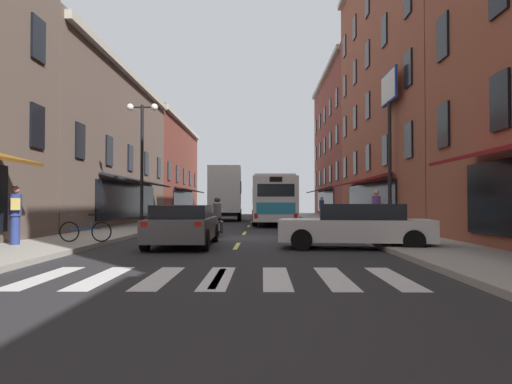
# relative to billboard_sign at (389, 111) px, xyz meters

# --- Properties ---
(ground_plane) EXTENTS (34.80, 80.00, 0.10)m
(ground_plane) POSITION_rel_billboard_sign_xyz_m (-7.05, -4.00, -5.96)
(ground_plane) COLOR #28282B
(lane_centre_dashes) EXTENTS (0.14, 73.90, 0.01)m
(lane_centre_dashes) POSITION_rel_billboard_sign_xyz_m (-7.05, -4.25, -5.91)
(lane_centre_dashes) COLOR #DBCC4C
(lane_centre_dashes) RESTS_ON ground
(crosswalk_near) EXTENTS (7.10, 2.80, 0.01)m
(crosswalk_near) POSITION_rel_billboard_sign_xyz_m (-7.05, -14.00, -5.91)
(crosswalk_near) COLOR silver
(crosswalk_near) RESTS_ON ground
(sidewalk_left) EXTENTS (3.00, 80.00, 0.14)m
(sidewalk_left) POSITION_rel_billboard_sign_xyz_m (-12.95, -4.00, -5.84)
(sidewalk_left) COLOR #A39E93
(sidewalk_left) RESTS_ON ground
(sidewalk_right) EXTENTS (3.00, 80.00, 0.14)m
(sidewalk_right) POSITION_rel_billboard_sign_xyz_m (-1.15, -4.00, -5.84)
(sidewalk_right) COLOR #A39E93
(sidewalk_right) RESTS_ON ground
(storefront_row_right) EXTENTS (9.44, 79.90, 17.93)m
(storefront_row_right) POSITION_rel_billboard_sign_xyz_m (4.33, -1.34, 1.92)
(storefront_row_right) COLOR #9E8466
(storefront_row_right) RESTS_ON ground
(billboard_sign) EXTENTS (0.40, 2.52, 7.70)m
(billboard_sign) POSITION_rel_billboard_sign_xyz_m (0.00, 0.00, 0.00)
(billboard_sign) COLOR black
(billboard_sign) RESTS_ON sidewalk_right
(transit_bus) EXTENTS (2.78, 11.66, 3.07)m
(transit_bus) POSITION_rel_billboard_sign_xyz_m (-5.56, 8.72, -4.29)
(transit_bus) COLOR silver
(transit_bus) RESTS_ON ground
(box_truck) EXTENTS (2.69, 7.17, 4.16)m
(box_truck) POSITION_rel_billboard_sign_xyz_m (-9.13, 14.26, -3.79)
(box_truck) COLOR white
(box_truck) RESTS_ON ground
(sedan_near) EXTENTS (4.80, 2.38, 1.38)m
(sedan_near) POSITION_rel_billboard_sign_xyz_m (-3.30, -8.31, -5.20)
(sedan_near) COLOR silver
(sedan_near) RESTS_ON ground
(sedan_mid) EXTENTS (2.04, 4.71, 1.34)m
(sedan_mid) POSITION_rel_billboard_sign_xyz_m (-8.80, -7.57, -5.21)
(sedan_mid) COLOR #515154
(sedan_mid) RESTS_ON ground
(motorcycle_rider) EXTENTS (0.62, 2.07, 1.66)m
(motorcycle_rider) POSITION_rel_billboard_sign_xyz_m (-8.11, -3.20, -5.20)
(motorcycle_rider) COLOR black
(motorcycle_rider) RESTS_ON ground
(bicycle_near) EXTENTS (1.71, 0.48, 0.91)m
(bicycle_near) POSITION_rel_billboard_sign_xyz_m (-11.99, -7.63, -5.41)
(bicycle_near) COLOR black
(bicycle_near) RESTS_ON sidewalk_left
(pedestrian_near) EXTENTS (0.45, 0.52, 1.80)m
(pedestrian_near) POSITION_rel_billboard_sign_xyz_m (-13.76, -8.66, -4.81)
(pedestrian_near) COLOR navy
(pedestrian_near) RESTS_ON sidewalk_left
(pedestrian_mid) EXTENTS (0.36, 0.36, 1.73)m
(pedestrian_mid) POSITION_rel_billboard_sign_xyz_m (-1.81, 11.94, -4.88)
(pedestrian_mid) COLOR navy
(pedestrian_mid) RESTS_ON sidewalk_right
(pedestrian_far) EXTENTS (0.36, 0.36, 1.83)m
(pedestrian_far) POSITION_rel_billboard_sign_xyz_m (-1.32, -2.72, -4.82)
(pedestrian_far) COLOR #4C4C51
(pedestrian_far) RESTS_ON sidewalk_right
(street_lamp_twin) EXTENTS (1.42, 0.32, 5.78)m
(street_lamp_twin) POSITION_rel_billboard_sign_xyz_m (-11.67, -1.80, -2.58)
(street_lamp_twin) COLOR black
(street_lamp_twin) RESTS_ON sidewalk_left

